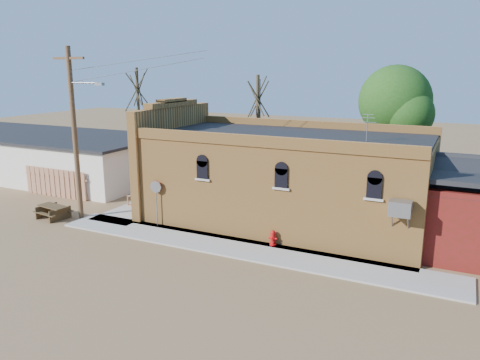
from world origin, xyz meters
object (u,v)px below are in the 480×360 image
at_px(trash_barrel, 136,196).
at_px(fire_hydrant, 273,238).
at_px(brick_bar, 281,178).
at_px(picnic_table, 53,210).
at_px(stop_sign, 156,191).
at_px(utility_pole, 75,130).

bearing_deg(trash_barrel, fire_hydrant, -16.65).
height_order(brick_bar, picnic_table, brick_bar).
xyz_separation_m(fire_hydrant, picnic_table, (-12.22, -1.30, 0.04)).
xyz_separation_m(brick_bar, stop_sign, (-5.28, -3.69, -0.45)).
bearing_deg(picnic_table, stop_sign, 20.44).
height_order(brick_bar, fire_hydrant, brick_bar).
bearing_deg(picnic_table, fire_hydrant, 14.00).
bearing_deg(stop_sign, brick_bar, 52.19).
distance_m(fire_hydrant, picnic_table, 12.28).
distance_m(fire_hydrant, stop_sign, 6.51).
relative_size(fire_hydrant, picnic_table, 0.38).
relative_size(trash_barrel, picnic_table, 0.40).
relative_size(fire_hydrant, trash_barrel, 0.93).
height_order(brick_bar, utility_pole, utility_pole).
distance_m(fire_hydrant, trash_barrel, 10.45).
bearing_deg(trash_barrel, utility_pole, -103.23).
xyz_separation_m(stop_sign, picnic_table, (-5.87, -1.30, -1.42)).
height_order(utility_pole, fire_hydrant, utility_pole).
relative_size(brick_bar, picnic_table, 8.74).
relative_size(fire_hydrant, stop_sign, 0.30).
bearing_deg(picnic_table, brick_bar, 32.09).
relative_size(stop_sign, picnic_table, 1.25).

